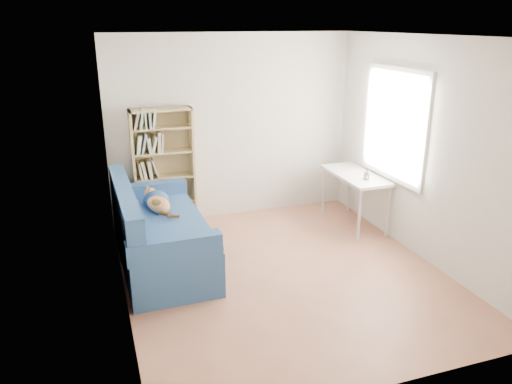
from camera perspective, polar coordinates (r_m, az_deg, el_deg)
ground at (r=5.80m, az=3.12°, el=-9.26°), size 4.00×4.00×0.00m
room_shell at (r=5.29m, az=4.30°, el=6.88°), size 3.54×4.04×2.62m
sofa at (r=5.96m, az=-11.17°, el=-4.82°), size 1.00×2.03×0.99m
bookshelf at (r=6.93m, az=-10.46°, el=2.11°), size 0.83×0.26×1.65m
desk at (r=7.00m, az=11.27°, el=1.42°), size 0.52×1.14×0.75m
pen_cup at (r=6.74m, az=12.51°, el=1.86°), size 0.08×0.08×0.15m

